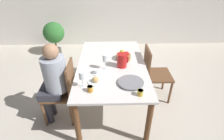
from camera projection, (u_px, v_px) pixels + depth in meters
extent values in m
plane|color=beige|center=(112.00, 101.00, 2.90)|extent=(20.00, 20.00, 0.00)
cube|color=silver|center=(112.00, 65.00, 2.53)|extent=(0.97, 1.65, 0.03)
cylinder|color=brown|center=(77.00, 124.00, 2.06)|extent=(0.07, 0.07, 0.69)
cylinder|color=brown|center=(149.00, 123.00, 2.07)|extent=(0.07, 0.07, 0.69)
cylinder|color=brown|center=(89.00, 61.00, 3.36)|extent=(0.07, 0.07, 0.69)
cylinder|color=brown|center=(133.00, 61.00, 3.38)|extent=(0.07, 0.07, 0.69)
cylinder|color=brown|center=(44.00, 115.00, 2.37)|extent=(0.04, 0.04, 0.41)
cylinder|color=brown|center=(52.00, 97.00, 2.69)|extent=(0.04, 0.04, 0.41)
cylinder|color=brown|center=(72.00, 114.00, 2.38)|extent=(0.04, 0.04, 0.41)
cylinder|color=brown|center=(76.00, 96.00, 2.69)|extent=(0.04, 0.04, 0.41)
cube|color=brown|center=(58.00, 93.00, 2.41)|extent=(0.42, 0.42, 0.03)
cube|color=brown|center=(71.00, 79.00, 2.29)|extent=(0.03, 0.39, 0.44)
cylinder|color=brown|center=(164.00, 80.00, 3.08)|extent=(0.04, 0.04, 0.41)
cylinder|color=brown|center=(170.00, 93.00, 2.76)|extent=(0.04, 0.04, 0.41)
cylinder|color=brown|center=(143.00, 80.00, 3.07)|extent=(0.04, 0.04, 0.41)
cylinder|color=brown|center=(147.00, 93.00, 2.76)|extent=(0.04, 0.04, 0.41)
cube|color=brown|center=(158.00, 75.00, 2.80)|extent=(0.42, 0.42, 0.03)
cube|color=brown|center=(147.00, 62.00, 2.67)|extent=(0.03, 0.39, 0.44)
cylinder|color=#33333D|center=(48.00, 110.00, 2.43)|extent=(0.09, 0.09, 0.44)
cylinder|color=#33333D|center=(52.00, 102.00, 2.56)|extent=(0.09, 0.09, 0.44)
cube|color=#33333D|center=(52.00, 91.00, 2.35)|extent=(0.30, 0.34, 0.11)
cylinder|color=#9EA8B7|center=(55.00, 74.00, 2.21)|extent=(0.30, 0.30, 0.46)
sphere|color=#A37556|center=(51.00, 51.00, 2.04)|extent=(0.19, 0.19, 0.19)
cylinder|color=#A37556|center=(50.00, 58.00, 2.33)|extent=(0.25, 0.06, 0.20)
cylinder|color=red|center=(122.00, 60.00, 2.41)|extent=(0.13, 0.13, 0.20)
cube|color=red|center=(128.00, 60.00, 2.40)|extent=(0.02, 0.02, 0.09)
cone|color=red|center=(118.00, 55.00, 2.36)|extent=(0.04, 0.04, 0.04)
cylinder|color=white|center=(105.00, 69.00, 2.40)|extent=(0.07, 0.07, 0.00)
cylinder|color=white|center=(105.00, 65.00, 2.37)|extent=(0.01, 0.01, 0.12)
cylinder|color=white|center=(105.00, 58.00, 2.31)|extent=(0.07, 0.07, 0.09)
cylinder|color=white|center=(83.00, 86.00, 2.06)|extent=(0.07, 0.07, 0.00)
cylinder|color=white|center=(83.00, 82.00, 2.03)|extent=(0.01, 0.01, 0.11)
cylinder|color=white|center=(82.00, 75.00, 1.98)|extent=(0.07, 0.07, 0.09)
cylinder|color=red|center=(82.00, 77.00, 1.99)|extent=(0.06, 0.06, 0.05)
cylinder|color=silver|center=(97.00, 73.00, 2.30)|extent=(0.13, 0.13, 0.01)
cylinder|color=silver|center=(97.00, 71.00, 2.29)|extent=(0.08, 0.08, 0.05)
cube|color=silver|center=(100.00, 71.00, 2.29)|extent=(0.01, 0.01, 0.03)
cylinder|color=gray|center=(131.00, 83.00, 2.11)|extent=(0.31, 0.31, 0.02)
cylinder|color=gray|center=(131.00, 82.00, 2.10)|extent=(0.31, 0.31, 0.01)
cylinder|color=silver|center=(96.00, 82.00, 2.13)|extent=(0.19, 0.19, 0.01)
sphere|color=tan|center=(95.00, 80.00, 2.11)|extent=(0.08, 0.08, 0.08)
cylinder|color=gold|center=(140.00, 93.00, 1.91)|extent=(0.06, 0.06, 0.07)
cylinder|color=gold|center=(141.00, 91.00, 1.89)|extent=(0.07, 0.07, 0.01)
cylinder|color=#C67A1E|center=(90.00, 89.00, 1.97)|extent=(0.06, 0.06, 0.07)
cylinder|color=gold|center=(90.00, 87.00, 1.95)|extent=(0.07, 0.07, 0.01)
cylinder|color=#9E6B3D|center=(123.00, 57.00, 2.62)|extent=(0.22, 0.22, 0.08)
sphere|color=red|center=(127.00, 54.00, 2.58)|extent=(0.07, 0.07, 0.07)
sphere|color=gold|center=(122.00, 52.00, 2.63)|extent=(0.07, 0.07, 0.07)
sphere|color=gold|center=(122.00, 55.00, 2.55)|extent=(0.07, 0.07, 0.07)
cylinder|color=#4C4742|center=(57.00, 51.00, 4.36)|extent=(0.22, 0.22, 0.15)
cylinder|color=brown|center=(56.00, 45.00, 4.27)|extent=(0.04, 0.04, 0.20)
sphere|color=#2D6B2D|center=(54.00, 33.00, 4.11)|extent=(0.49, 0.49, 0.49)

